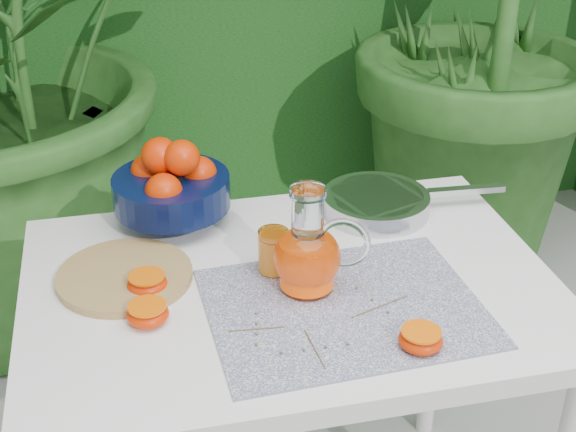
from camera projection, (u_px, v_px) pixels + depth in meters
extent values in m
imported|color=#28521C|center=(462.00, 10.00, 2.60)|extent=(2.33, 2.33, 1.83)
cube|color=white|center=(290.00, 290.00, 1.52)|extent=(1.00, 0.70, 0.04)
cylinder|color=white|center=(74.00, 376.00, 1.88)|extent=(0.04, 0.04, 0.71)
cylinder|color=white|center=(435.00, 325.00, 2.05)|extent=(0.04, 0.04, 0.71)
cube|color=#0E144F|center=(344.00, 307.00, 1.44)|extent=(0.50, 0.40, 0.00)
cylinder|color=#AB884D|center=(125.00, 276.00, 1.51)|extent=(0.30, 0.30, 0.02)
cylinder|color=black|center=(173.00, 214.00, 1.70)|extent=(0.11, 0.11, 0.04)
cylinder|color=black|center=(172.00, 191.00, 1.68)|extent=(0.31, 0.31, 0.07)
sphere|color=#E33A02|center=(149.00, 172.00, 1.69)|extent=(0.10, 0.10, 0.08)
sphere|color=#E33A02|center=(199.00, 174.00, 1.68)|extent=(0.10, 0.10, 0.08)
sphere|color=#E33A02|center=(164.00, 192.00, 1.61)|extent=(0.10, 0.10, 0.08)
sphere|color=#E33A02|center=(177.00, 166.00, 1.72)|extent=(0.10, 0.10, 0.08)
sphere|color=#E33A02|center=(160.00, 156.00, 1.65)|extent=(0.10, 0.10, 0.08)
sphere|color=#E33A02|center=(182.00, 158.00, 1.63)|extent=(0.09, 0.09, 0.07)
cylinder|color=white|center=(307.00, 285.00, 1.49)|extent=(0.13, 0.13, 0.01)
ellipsoid|color=white|center=(307.00, 257.00, 1.46)|extent=(0.16, 0.16, 0.12)
cylinder|color=white|center=(308.00, 213.00, 1.41)|extent=(0.08, 0.08, 0.08)
cylinder|color=white|center=(308.00, 192.00, 1.39)|extent=(0.09, 0.09, 0.01)
torus|color=white|center=(343.00, 243.00, 1.43)|extent=(0.10, 0.05, 0.10)
cylinder|color=#FA4C05|center=(307.00, 263.00, 1.46)|extent=(0.13, 0.13, 0.09)
cylinder|color=white|center=(274.00, 251.00, 1.52)|extent=(0.07, 0.07, 0.09)
cylinder|color=orange|center=(274.00, 254.00, 1.52)|extent=(0.06, 0.06, 0.07)
cylinder|color=#E85507|center=(274.00, 238.00, 1.50)|extent=(0.06, 0.06, 0.00)
cylinder|color=#ABABB0|center=(376.00, 203.00, 1.74)|extent=(0.25, 0.25, 0.04)
cylinder|color=silver|center=(376.00, 196.00, 1.73)|extent=(0.22, 0.22, 0.01)
cube|color=#ABABB0|center=(466.00, 190.00, 1.76)|extent=(0.18, 0.03, 0.01)
ellipsoid|color=#E33A02|center=(148.00, 314.00, 1.39)|extent=(0.09, 0.09, 0.04)
cylinder|color=#E85507|center=(147.00, 306.00, 1.39)|extent=(0.08, 0.08, 0.00)
ellipsoid|color=#E33A02|center=(147.00, 284.00, 1.48)|extent=(0.09, 0.09, 0.04)
cylinder|color=#E85507|center=(146.00, 276.00, 1.47)|extent=(0.08, 0.08, 0.00)
ellipsoid|color=#E33A02|center=(421.00, 340.00, 1.33)|extent=(0.09, 0.09, 0.04)
cylinder|color=#E85507|center=(421.00, 332.00, 1.32)|extent=(0.08, 0.08, 0.00)
cylinder|color=brown|center=(315.00, 349.00, 1.33)|extent=(0.01, 0.11, 0.00)
sphere|color=#4C703B|center=(282.00, 352.00, 1.32)|extent=(0.01, 0.01, 0.01)
sphere|color=#4C703B|center=(304.00, 349.00, 1.32)|extent=(0.01, 0.01, 0.01)
sphere|color=#4C703B|center=(326.00, 346.00, 1.33)|extent=(0.01, 0.01, 0.01)
sphere|color=#4C703B|center=(348.00, 343.00, 1.34)|extent=(0.01, 0.01, 0.01)
cylinder|color=brown|center=(380.00, 306.00, 1.43)|extent=(0.12, 0.04, 0.00)
sphere|color=#4C703B|center=(357.00, 287.00, 1.48)|extent=(0.01, 0.01, 0.01)
sphere|color=#4C703B|center=(372.00, 299.00, 1.45)|extent=(0.01, 0.01, 0.01)
sphere|color=#4C703B|center=(388.00, 312.00, 1.42)|extent=(0.01, 0.01, 0.01)
sphere|color=#4C703B|center=(405.00, 325.00, 1.38)|extent=(0.01, 0.01, 0.01)
cylinder|color=brown|center=(257.00, 329.00, 1.38)|extent=(0.10, 0.01, 0.00)
sphere|color=#4C703B|center=(257.00, 344.00, 1.34)|extent=(0.01, 0.01, 0.01)
sphere|color=#4C703B|center=(257.00, 333.00, 1.36)|extent=(0.01, 0.01, 0.01)
sphere|color=#4C703B|center=(257.00, 323.00, 1.39)|extent=(0.01, 0.01, 0.01)
sphere|color=#4C703B|center=(257.00, 313.00, 1.41)|extent=(0.01, 0.01, 0.01)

